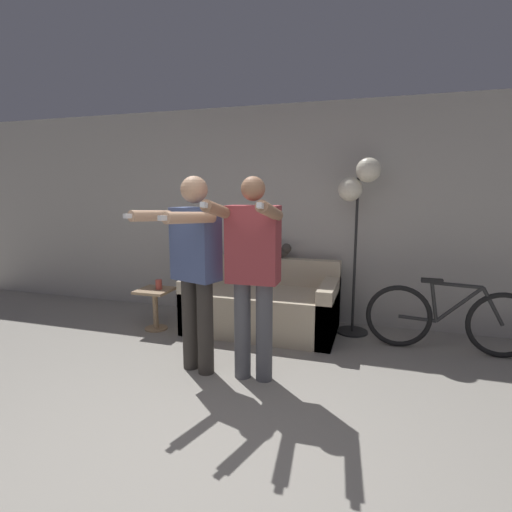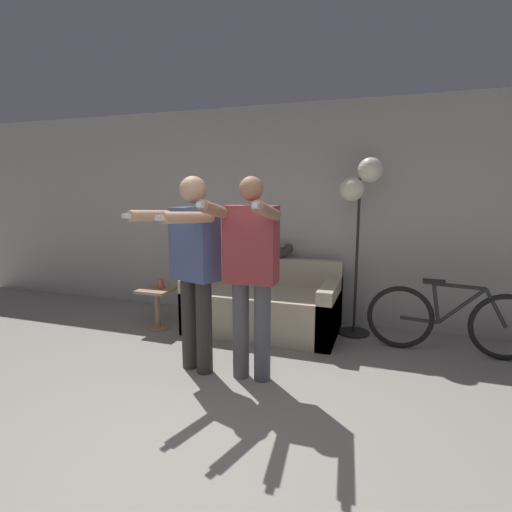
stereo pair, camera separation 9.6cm
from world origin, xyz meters
name	(u,v)px [view 2 (the right image)]	position (x,y,z in m)	size (l,w,h in m)	color
ground_plane	(185,455)	(0.00, 0.00, 0.00)	(16.00, 16.00, 0.00)	gray
wall_back	(295,215)	(0.00, 2.82, 1.30)	(10.00, 0.05, 2.60)	#B7B2A8
couch	(264,306)	(-0.22, 2.27, 0.28)	(1.68, 0.89, 0.79)	beige
person_left	(193,261)	(-0.47, 1.07, 0.99)	(0.61, 0.77, 1.71)	#38332D
person_right	(251,266)	(0.05, 1.07, 0.99)	(0.51, 0.68, 1.71)	#56565B
cat	(277,251)	(-0.16, 2.61, 0.87)	(0.52, 0.12, 0.18)	#3D3833
floor_lamp	(360,193)	(0.79, 2.49, 1.57)	(0.44, 0.35, 1.94)	black
side_table	(157,301)	(-1.41, 1.92, 0.33)	(0.37, 0.37, 0.48)	#A38460
cup	(161,284)	(-1.36, 1.94, 0.53)	(0.07, 0.07, 0.11)	#B7473D
bicycle	(451,321)	(1.72, 2.21, 0.34)	(1.58, 0.07, 0.73)	black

